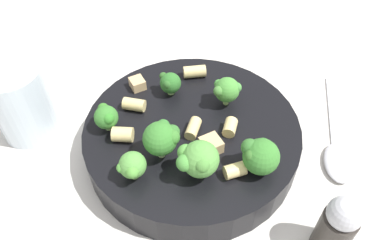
# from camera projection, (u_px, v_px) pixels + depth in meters

# --- Properties ---
(ground_plane) EXTENTS (2.00, 2.00, 0.00)m
(ground_plane) POSITION_uv_depth(u_px,v_px,m) (192.00, 148.00, 0.47)
(ground_plane) COLOR beige
(pasta_bowl) EXTENTS (0.25, 0.25, 0.04)m
(pasta_bowl) POSITION_uv_depth(u_px,v_px,m) (192.00, 136.00, 0.45)
(pasta_bowl) COLOR black
(pasta_bowl) RESTS_ON ground_plane
(broccoli_floret_0) EXTENTS (0.03, 0.03, 0.03)m
(broccoli_floret_0) POSITION_uv_depth(u_px,v_px,m) (132.00, 166.00, 0.37)
(broccoli_floret_0) COLOR #93B766
(broccoli_floret_0) RESTS_ON pasta_bowl
(broccoli_floret_1) EXTENTS (0.03, 0.03, 0.03)m
(broccoli_floret_1) POSITION_uv_depth(u_px,v_px,m) (106.00, 117.00, 0.42)
(broccoli_floret_1) COLOR #84AD60
(broccoli_floret_1) RESTS_ON pasta_bowl
(broccoli_floret_2) EXTENTS (0.04, 0.04, 0.05)m
(broccoli_floret_2) POSITION_uv_depth(u_px,v_px,m) (195.00, 160.00, 0.37)
(broccoli_floret_2) COLOR #9EC175
(broccoli_floret_2) RESTS_ON pasta_bowl
(broccoli_floret_3) EXTENTS (0.03, 0.03, 0.03)m
(broccoli_floret_3) POSITION_uv_depth(u_px,v_px,m) (170.00, 83.00, 0.46)
(broccoli_floret_3) COLOR #84AD60
(broccoli_floret_3) RESTS_ON pasta_bowl
(broccoli_floret_4) EXTENTS (0.03, 0.03, 0.04)m
(broccoli_floret_4) POSITION_uv_depth(u_px,v_px,m) (227.00, 90.00, 0.45)
(broccoli_floret_4) COLOR #93B766
(broccoli_floret_4) RESTS_ON pasta_bowl
(broccoli_floret_5) EXTENTS (0.04, 0.04, 0.05)m
(broccoli_floret_5) POSITION_uv_depth(u_px,v_px,m) (162.00, 138.00, 0.39)
(broccoli_floret_5) COLOR #9EC175
(broccoli_floret_5) RESTS_ON pasta_bowl
(broccoli_floret_6) EXTENTS (0.04, 0.04, 0.04)m
(broccoli_floret_6) POSITION_uv_depth(u_px,v_px,m) (260.00, 155.00, 0.38)
(broccoli_floret_6) COLOR #9EC175
(broccoli_floret_6) RESTS_ON pasta_bowl
(rigatoni_0) EXTENTS (0.02, 0.02, 0.01)m
(rigatoni_0) POSITION_uv_depth(u_px,v_px,m) (235.00, 170.00, 0.39)
(rigatoni_0) COLOR #E0C67F
(rigatoni_0) RESTS_ON pasta_bowl
(rigatoni_1) EXTENTS (0.02, 0.03, 0.02)m
(rigatoni_1) POSITION_uv_depth(u_px,v_px,m) (123.00, 134.00, 0.42)
(rigatoni_1) COLOR #E0C67F
(rigatoni_1) RESTS_ON pasta_bowl
(rigatoni_2) EXTENTS (0.02, 0.03, 0.02)m
(rigatoni_2) POSITION_uv_depth(u_px,v_px,m) (134.00, 105.00, 0.45)
(rigatoni_2) COLOR #E0C67F
(rigatoni_2) RESTS_ON pasta_bowl
(rigatoni_3) EXTENTS (0.02, 0.03, 0.02)m
(rigatoni_3) POSITION_uv_depth(u_px,v_px,m) (195.00, 72.00, 0.49)
(rigatoni_3) COLOR #E0C67F
(rigatoni_3) RESTS_ON pasta_bowl
(rigatoni_4) EXTENTS (0.03, 0.02, 0.01)m
(rigatoni_4) POSITION_uv_depth(u_px,v_px,m) (193.00, 128.00, 0.43)
(rigatoni_4) COLOR #E0C67F
(rigatoni_4) RESTS_ON pasta_bowl
(rigatoni_5) EXTENTS (0.03, 0.02, 0.01)m
(rigatoni_5) POSITION_uv_depth(u_px,v_px,m) (230.00, 127.00, 0.43)
(rigatoni_5) COLOR #E0C67F
(rigatoni_5) RESTS_ON pasta_bowl
(chicken_chunk_0) EXTENTS (0.02, 0.02, 0.01)m
(chicken_chunk_0) POSITION_uv_depth(u_px,v_px,m) (137.00, 84.00, 0.48)
(chicken_chunk_0) COLOR tan
(chicken_chunk_0) RESTS_ON pasta_bowl
(chicken_chunk_1) EXTENTS (0.03, 0.03, 0.02)m
(chicken_chunk_1) POSITION_uv_depth(u_px,v_px,m) (211.00, 145.00, 0.41)
(chicken_chunk_1) COLOR tan
(chicken_chunk_1) RESTS_ON pasta_bowl
(drinking_glass) EXTENTS (0.07, 0.07, 0.10)m
(drinking_glass) POSITION_uv_depth(u_px,v_px,m) (23.00, 107.00, 0.46)
(drinking_glass) COLOR silver
(drinking_glass) RESTS_ON ground_plane
(pepper_shaker) EXTENTS (0.03, 0.03, 0.08)m
(pepper_shaker) POSITION_uv_depth(u_px,v_px,m) (337.00, 226.00, 0.35)
(pepper_shaker) COLOR #332D28
(pepper_shaker) RESTS_ON ground_plane
(spoon) EXTENTS (0.19, 0.08, 0.01)m
(spoon) POSITION_uv_depth(u_px,v_px,m) (337.00, 147.00, 0.46)
(spoon) COLOR silver
(spoon) RESTS_ON ground_plane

